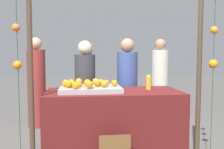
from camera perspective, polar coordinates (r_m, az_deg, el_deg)
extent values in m
cube|color=#5B1919|center=(3.38, 0.30, -11.07)|extent=(1.73, 0.81, 0.88)
cube|color=#9EA0A5|center=(3.27, -4.86, -3.23)|extent=(0.77, 0.58, 0.06)
sphere|color=orange|center=(3.28, 0.55, -1.95)|extent=(0.08, 0.08, 0.08)
sphere|color=orange|center=(3.36, -1.29, -1.84)|extent=(0.07, 0.07, 0.07)
sphere|color=orange|center=(3.21, -7.40, -2.19)|extent=(0.07, 0.07, 0.07)
sphere|color=orange|center=(3.18, -1.75, -2.08)|extent=(0.09, 0.09, 0.09)
sphere|color=orange|center=(3.26, -3.30, -1.93)|extent=(0.09, 0.09, 0.09)
sphere|color=orange|center=(3.43, -7.48, -1.61)|extent=(0.09, 0.09, 0.09)
sphere|color=orange|center=(3.28, -10.33, -1.93)|extent=(0.09, 0.09, 0.09)
sphere|color=orange|center=(3.45, -9.20, -1.71)|extent=(0.08, 0.08, 0.08)
sphere|color=orange|center=(3.05, -8.15, -2.44)|extent=(0.09, 0.09, 0.09)
sphere|color=orange|center=(3.28, -5.59, -1.89)|extent=(0.09, 0.09, 0.09)
sphere|color=orange|center=(3.47, -3.72, -1.54)|extent=(0.09, 0.09, 0.09)
sphere|color=orange|center=(3.28, -2.05, -2.01)|extent=(0.07, 0.07, 0.07)
sphere|color=orange|center=(3.39, -2.56, -1.74)|extent=(0.08, 0.08, 0.08)
sphere|color=orange|center=(3.25, -9.03, -2.06)|extent=(0.08, 0.08, 0.08)
sphere|color=orange|center=(3.06, -5.16, -2.45)|extent=(0.08, 0.08, 0.08)
sphere|color=orange|center=(3.17, -9.72, -2.19)|extent=(0.09, 0.09, 0.09)
sphere|color=orange|center=(3.14, -5.01, -2.23)|extent=(0.08, 0.08, 0.08)
cylinder|color=#F5A324|center=(3.46, 8.23, -1.85)|extent=(0.07, 0.07, 0.18)
cylinder|color=yellow|center=(3.45, 8.25, -0.26)|extent=(0.04, 0.04, 0.02)
cylinder|color=#333338|center=(3.92, -6.03, -5.40)|extent=(0.31, 0.31, 1.34)
sphere|color=beige|center=(3.86, -6.14, 6.03)|extent=(0.21, 0.21, 0.21)
cylinder|color=#384C8C|center=(4.01, 3.42, -4.90)|extent=(0.32, 0.32, 1.38)
sphere|color=#A87A59|center=(3.95, 3.47, 6.56)|extent=(0.22, 0.22, 0.22)
cylinder|color=#384C8C|center=(4.82, -5.58, -3.79)|extent=(0.30, 0.30, 1.29)
sphere|color=brown|center=(4.77, -5.65, 5.12)|extent=(0.20, 0.20, 0.20)
cylinder|color=maroon|center=(4.90, -16.59, -3.01)|extent=(0.33, 0.33, 1.43)
sphere|color=tan|center=(4.86, -16.82, 6.70)|extent=(0.22, 0.22, 0.22)
cylinder|color=beige|center=(5.28, 10.70, -2.34)|extent=(0.33, 0.33, 1.43)
sphere|color=#A87A59|center=(5.24, 10.84, 6.68)|extent=(0.22, 0.22, 0.22)
cylinder|color=#473828|center=(2.85, -17.81, 0.08)|extent=(0.06, 0.06, 2.28)
cylinder|color=#473828|center=(3.10, 18.99, 0.41)|extent=(0.06, 0.06, 2.28)
cylinder|color=#2D4C23|center=(2.86, -20.28, -1.62)|extent=(0.01, 0.01, 2.12)
sphere|color=orange|center=(2.86, -20.79, 9.82)|extent=(0.08, 0.08, 0.08)
sphere|color=orange|center=(2.84, -20.51, 2.02)|extent=(0.09, 0.09, 0.09)
cylinder|color=#2D4C23|center=(3.19, 21.71, -1.03)|extent=(0.01, 0.01, 2.12)
sphere|color=orange|center=(3.19, 22.01, 9.22)|extent=(0.09, 0.09, 0.09)
sphere|color=orange|center=(3.17, 21.81, 2.23)|extent=(0.10, 0.10, 0.10)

